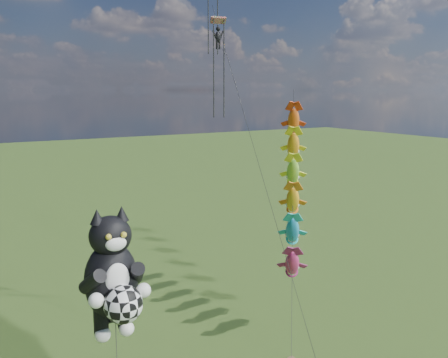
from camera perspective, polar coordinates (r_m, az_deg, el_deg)
cat_kite_rig at (r=23.55m, az=-12.53°, el=-10.74°), size 2.98×4.36×11.46m
fish_windsock_rig at (r=38.40m, az=7.88°, el=-0.79°), size 9.88×12.68×16.72m
parafoil_rig at (r=38.84m, az=-0.51°, el=16.21°), size 3.22×17.46×27.21m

